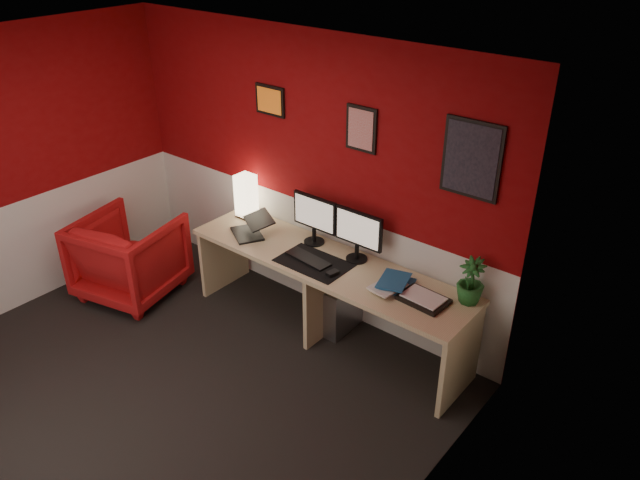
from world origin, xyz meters
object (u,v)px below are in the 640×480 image
Objects in this scene: laptop at (247,224)px; pc_tower at (342,306)px; shoji_lamp at (246,197)px; armchair at (130,256)px; desk at (327,298)px; potted_plant at (471,281)px; monitor_right at (358,229)px; monitor_left at (314,213)px; zen_tray at (424,299)px.

pc_tower is (0.90, 0.23, -0.61)m from laptop.
armchair is (-0.76, -0.84, -0.54)m from shoji_lamp.
armchair reaches higher than desk.
monitor_right is at bearing -178.55° from potted_plant.
monitor_right is 0.67× the size of armchair.
laptop is 0.57× the size of monitor_right.
potted_plant reaches higher than desk.
monitor_right reaches higher than armchair.
laptop is 0.57× the size of monitor_left.
monitor_right reaches higher than zen_tray.
potted_plant is at bearing 1.51° from pc_tower.
laptop reaches higher than pc_tower.
desk is 4.48× the size of monitor_right.
monitor_left and monitor_right have the same top height.
monitor_right is at bearing 0.08° from shoji_lamp.
monitor_left is 0.87m from pc_tower.
zen_tray is at bearing -5.06° from shoji_lamp.
armchair is at bearing -164.14° from potted_plant.
desk is at bearing -9.31° from shoji_lamp.
monitor_left reaches higher than pc_tower.
monitor_right is 1.01m from potted_plant.
desk is at bearing -32.47° from monitor_left.
zen_tray reaches higher than desk.
zen_tray is at bearing -141.78° from potted_plant.
potted_plant is at bearing 0.89° from monitor_left.
laptop is at bearing -154.61° from monitor_left.
shoji_lamp is at bearing 177.01° from pc_tower.
potted_plant is at bearing -177.49° from armchair.
monitor_left is at bearing -165.22° from armchair.
armchair is at bearing -132.23° from shoji_lamp.
armchair is at bearing -120.47° from laptop.
zen_tray is at bearing -11.16° from pc_tower.
potted_plant reaches higher than armchair.
potted_plant reaches higher than laptop.
desk is 1.25m from shoji_lamp.
monitor_left is 1.00× the size of monitor_right.
shoji_lamp is 1.14× the size of zen_tray.
potted_plant is at bearing 38.22° from zen_tray.
pc_tower is at bearing -1.54° from shoji_lamp.
desk is 5.78× the size of pc_tower.
pc_tower is at bearing -177.04° from potted_plant.
desk is at bearing -109.75° from pc_tower.
monitor_left reaches higher than zen_tray.
zen_tray is 0.97× the size of potted_plant.
desk is 7.19× the size of potted_plant.
shoji_lamp is 1.28m from monitor_right.
shoji_lamp is 1.21× the size of laptop.
laptop reaches higher than armchair.
pc_tower is (-0.87, 0.15, -0.52)m from zen_tray.
shoji_lamp is at bearing -145.59° from armchair.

